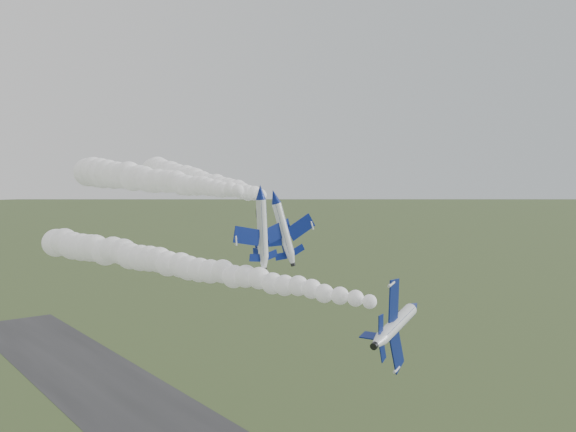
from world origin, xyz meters
TOP-DOWN VIEW (x-y plane):
  - jet_lead at (6.76, -1.39)m, footprint 6.18×12.53m
  - smoke_trail_jet_lead at (-4.95, 34.08)m, footprint 29.36×65.31m
  - jet_pair_left at (-0.32, 20.41)m, footprint 10.12×12.12m
  - smoke_trail_jet_pair_left at (-3.34, 49.00)m, footprint 9.47×52.54m
  - jet_pair_right at (2.37, 20.89)m, footprint 9.35×11.46m
  - smoke_trail_jet_pair_right at (9.15, 56.39)m, footprint 18.68×67.86m

SIDE VIEW (x-z plane):
  - jet_lead at x=6.76m, z-range 26.12..36.67m
  - smoke_trail_jet_lead at x=-4.95m, z-range 30.51..35.53m
  - jet_pair_right at x=2.37m, z-range 41.96..45.57m
  - jet_pair_left at x=-0.32m, z-range 42.97..45.98m
  - smoke_trail_jet_pair_right at x=9.15m, z-range 42.55..48.45m
  - smoke_trail_jet_pair_left at x=-3.34m, z-range 43.08..48.64m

